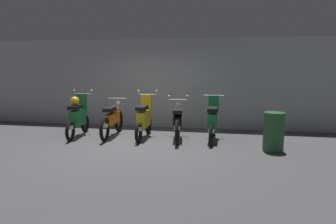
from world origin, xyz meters
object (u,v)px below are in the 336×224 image
motorbike_slot_0 (78,116)px  motorbike_slot_3 (178,121)px  motorbike_slot_1 (112,119)px  trash_bin (274,132)px  motorbike_slot_4 (213,121)px  motorbike_slot_2 (144,119)px

motorbike_slot_0 → motorbike_slot_3: 2.80m
motorbike_slot_1 → trash_bin: size_ratio=2.14×
motorbike_slot_4 → trash_bin: 1.67m
motorbike_slot_1 → trash_bin: bearing=-11.1°
motorbike_slot_2 → motorbike_slot_3: 0.93m
motorbike_slot_0 → motorbike_slot_3: (2.79, 0.18, -0.08)m
motorbike_slot_1 → motorbike_slot_0: bearing=-167.8°
motorbike_slot_0 → trash_bin: 5.20m
motorbike_slot_1 → motorbike_slot_3: bearing=-0.7°
motorbike_slot_4 → trash_bin: motorbike_slot_4 is taller
motorbike_slot_0 → motorbike_slot_4: motorbike_slot_0 is taller
motorbike_slot_1 → motorbike_slot_4: bearing=0.2°
motorbike_slot_1 → trash_bin: 4.31m
motorbike_slot_2 → motorbike_slot_3: size_ratio=0.86×
motorbike_slot_0 → motorbike_slot_1: size_ratio=0.86×
motorbike_slot_2 → motorbike_slot_0: bearing=-175.2°
motorbike_slot_2 → motorbike_slot_4: motorbike_slot_2 is taller
motorbike_slot_1 → motorbike_slot_2: motorbike_slot_2 is taller
motorbike_slot_3 → motorbike_slot_1: bearing=179.3°
motorbike_slot_2 → motorbike_slot_3: motorbike_slot_2 is taller
motorbike_slot_1 → motorbike_slot_3: 1.86m
motorbike_slot_0 → motorbike_slot_1: (0.93, 0.20, -0.08)m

